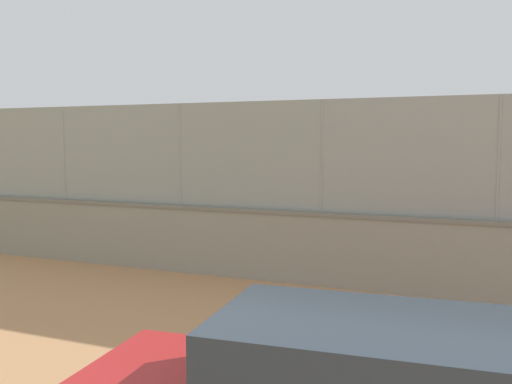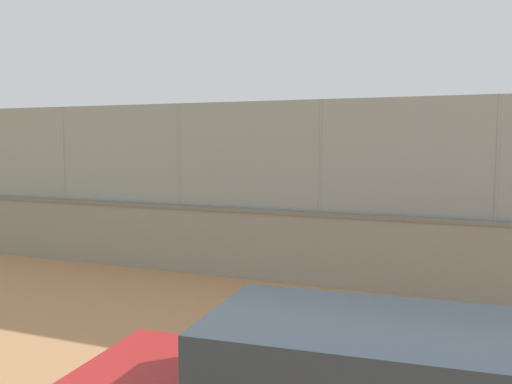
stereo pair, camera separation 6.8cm
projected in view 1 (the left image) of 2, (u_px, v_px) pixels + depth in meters
ground_plane at (285, 212)px, 23.13m from camera, size 260.00×260.00×0.00m
perimeter_wall at (121, 233)px, 13.29m from camera, size 30.22×1.50×1.53m
fence_panel_on_wall at (120, 154)px, 13.12m from camera, size 29.67×1.12×2.28m
player_crossing_court at (351, 200)px, 19.68m from camera, size 1.04×0.68×1.50m
player_at_service_line at (277, 191)px, 22.77m from camera, size 0.71×1.04×1.57m
sports_ball at (315, 227)px, 18.63m from camera, size 0.18×0.18×0.18m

